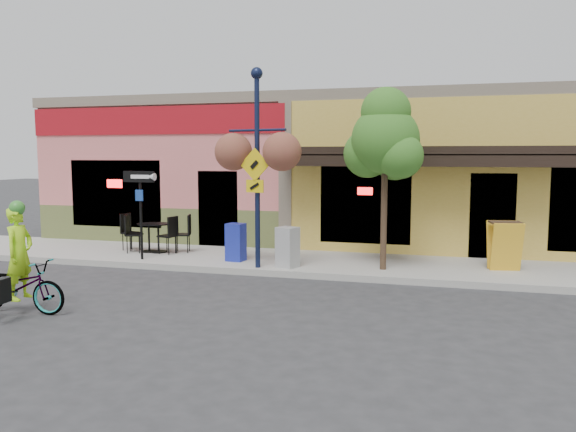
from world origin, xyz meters
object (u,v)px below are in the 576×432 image
object	(u,v)px
cyclist_rider	(20,268)
one_way_sign	(141,215)
street_tree	(385,178)
newspaper_box_blue	(236,242)
lamp_post	(257,169)
newspaper_box_grey	(288,247)
building	(346,170)
bicycle	(19,286)

from	to	relation	value
cyclist_rider	one_way_sign	size ratio (longest dim) A/B	0.73
cyclist_rider	street_tree	xyz separation A→B (m)	(5.76, 4.74, 1.42)
one_way_sign	newspaper_box_blue	bearing A→B (deg)	10.78
lamp_post	newspaper_box_grey	size ratio (longest dim) A/B	4.86
building	cyclist_rider	distance (m)	11.70
cyclist_rider	lamp_post	bearing A→B (deg)	-37.89
newspaper_box_grey	street_tree	world-z (taller)	street_tree
one_way_sign	street_tree	world-z (taller)	street_tree
bicycle	cyclist_rider	world-z (taller)	cyclist_rider
bicycle	newspaper_box_grey	xyz separation A→B (m)	(3.64, 4.40, 0.15)
lamp_post	bicycle	bearing A→B (deg)	-114.89
street_tree	bicycle	bearing A→B (deg)	-140.82
newspaper_box_blue	lamp_post	bearing A→B (deg)	-32.30
one_way_sign	newspaper_box_blue	distance (m)	2.47
building	cyclist_rider	world-z (taller)	building
building	cyclist_rider	xyz separation A→B (m)	(-3.85, -10.95, -1.44)
lamp_post	newspaper_box_blue	xyz separation A→B (m)	(-0.78, 0.65, -1.82)
one_way_sign	cyclist_rider	bearing A→B (deg)	-87.21
building	lamp_post	xyz separation A→B (m)	(-0.92, -6.75, 0.18)
building	bicycle	distance (m)	11.76
one_way_sign	street_tree	size ratio (longest dim) A/B	0.53
building	newspaper_box_blue	world-z (taller)	building
one_way_sign	newspaper_box_grey	xyz separation A→B (m)	(3.79, -0.01, -0.63)
lamp_post	street_tree	bearing A→B (deg)	21.26
building	newspaper_box_grey	size ratio (longest dim) A/B	19.38
newspaper_box_grey	street_tree	bearing A→B (deg)	31.80
newspaper_box_grey	street_tree	xyz separation A→B (m)	(2.17, 0.34, 1.61)
one_way_sign	newspaper_box_grey	bearing A→B (deg)	0.11
lamp_post	street_tree	size ratio (longest dim) A/B	1.10
bicycle	lamp_post	bearing A→B (deg)	-38.34
lamp_post	newspaper_box_grey	world-z (taller)	lamp_post
bicycle	lamp_post	distance (m)	5.51
lamp_post	one_way_sign	world-z (taller)	lamp_post
bicycle	cyclist_rider	distance (m)	0.34
building	bicycle	world-z (taller)	building
building	bicycle	bearing A→B (deg)	-109.62
bicycle	lamp_post	size ratio (longest dim) A/B	0.39
street_tree	cyclist_rider	bearing A→B (deg)	-140.57
bicycle	one_way_sign	size ratio (longest dim) A/B	0.81
one_way_sign	newspaper_box_grey	distance (m)	3.84
bicycle	one_way_sign	distance (m)	4.48
lamp_post	one_way_sign	distance (m)	3.35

